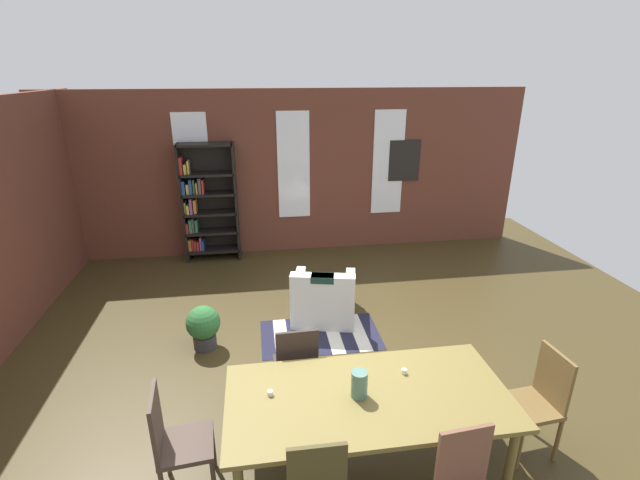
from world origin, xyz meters
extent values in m
plane|color=#3E3319|center=(0.00, 0.00, 0.00)|extent=(9.78, 9.78, 0.00)
cube|color=brown|center=(0.00, 3.82, 1.40)|extent=(8.17, 0.12, 2.81)
cube|color=white|center=(-1.67, 3.75, 1.54)|extent=(0.55, 0.02, 1.82)
cube|color=white|center=(0.00, 3.75, 1.54)|extent=(0.55, 0.02, 1.82)
cube|color=white|center=(1.67, 3.75, 1.54)|extent=(0.55, 0.02, 1.82)
cube|color=brown|center=(0.11, -1.12, 0.72)|extent=(2.19, 1.05, 0.04)
cylinder|color=brown|center=(1.11, -1.54, 0.35)|extent=(0.07, 0.07, 0.70)
cylinder|color=brown|center=(-0.88, -0.69, 0.35)|extent=(0.07, 0.07, 0.70)
cylinder|color=brown|center=(1.11, -0.69, 0.35)|extent=(0.07, 0.07, 0.70)
cylinder|color=#4C7266|center=(0.04, -1.12, 0.85)|extent=(0.13, 0.13, 0.22)
cylinder|color=silver|center=(-0.64, -1.01, 0.76)|extent=(0.04, 0.04, 0.04)
cylinder|color=silver|center=(0.47, -0.91, 0.76)|extent=(0.04, 0.04, 0.04)
cube|color=brown|center=(1.51, -1.12, 0.45)|extent=(0.43, 0.43, 0.04)
cube|color=brown|center=(1.69, -1.10, 0.70)|extent=(0.06, 0.38, 0.50)
cylinder|color=brown|center=(1.31, -0.96, 0.21)|extent=(0.04, 0.04, 0.43)
cylinder|color=brown|center=(1.34, -1.31, 0.21)|extent=(0.04, 0.04, 0.43)
cylinder|color=brown|center=(1.67, -0.92, 0.21)|extent=(0.04, 0.04, 0.43)
cylinder|color=brown|center=(1.70, -1.28, 0.21)|extent=(0.04, 0.04, 0.43)
cube|color=#453C1D|center=(-0.38, -1.76, 0.70)|extent=(0.38, 0.03, 0.50)
cube|color=#46362D|center=(-1.28, -1.12, 0.45)|extent=(0.44, 0.44, 0.04)
cube|color=#46362D|center=(-1.47, -1.14, 0.70)|extent=(0.07, 0.38, 0.50)
cylinder|color=#46362D|center=(-1.12, -0.92, 0.21)|extent=(0.04, 0.04, 0.43)
cylinder|color=#46362D|center=(-1.48, -0.96, 0.21)|extent=(0.04, 0.04, 0.43)
cube|color=#312522|center=(-0.38, -0.29, 0.45)|extent=(0.41, 0.41, 0.04)
cube|color=#312522|center=(-0.38, -0.48, 0.70)|extent=(0.38, 0.04, 0.50)
cylinder|color=#312522|center=(-0.21, -0.11, 0.21)|extent=(0.04, 0.04, 0.43)
cylinder|color=#312522|center=(-0.57, -0.12, 0.21)|extent=(0.04, 0.04, 0.43)
cylinder|color=#312522|center=(-0.20, -0.47, 0.21)|extent=(0.04, 0.04, 0.43)
cylinder|color=#312522|center=(-0.56, -0.48, 0.21)|extent=(0.04, 0.04, 0.43)
cube|color=brown|center=(0.59, -1.76, 0.70)|extent=(0.38, 0.06, 0.50)
cube|color=black|center=(-1.87, 3.55, 0.99)|extent=(0.04, 0.33, 1.99)
cube|color=black|center=(-1.00, 3.55, 0.99)|extent=(0.04, 0.33, 1.99)
cube|color=black|center=(-1.43, 3.71, 0.99)|extent=(0.91, 0.01, 1.99)
cube|color=black|center=(-1.43, 3.55, 0.17)|extent=(0.87, 0.33, 0.04)
cube|color=orange|center=(-1.82, 3.55, 0.28)|extent=(0.04, 0.18, 0.19)
cube|color=#B22D28|center=(-1.78, 3.55, 0.29)|extent=(0.03, 0.17, 0.20)
cube|color=#B22D28|center=(-1.74, 3.55, 0.27)|extent=(0.04, 0.18, 0.17)
cube|color=#B22D28|center=(-1.69, 3.55, 0.27)|extent=(0.03, 0.23, 0.17)
cube|color=#8C4C8C|center=(-1.64, 3.55, 0.30)|extent=(0.03, 0.20, 0.22)
cube|color=#284C8C|center=(-1.61, 3.55, 0.27)|extent=(0.03, 0.22, 0.17)
cube|color=black|center=(-1.43, 3.55, 0.50)|extent=(0.87, 0.33, 0.04)
cube|color=#B22D28|center=(-1.83, 3.55, 0.60)|extent=(0.03, 0.28, 0.17)
cube|color=#33724C|center=(-1.78, 3.55, 0.63)|extent=(0.05, 0.25, 0.23)
cube|color=#4C4C51|center=(-1.74, 3.55, 0.64)|extent=(0.03, 0.21, 0.24)
cube|color=#33724C|center=(-1.69, 3.55, 0.62)|extent=(0.04, 0.19, 0.21)
cube|color=black|center=(-1.43, 3.55, 0.83)|extent=(0.87, 0.33, 0.04)
cube|color=gold|center=(-1.83, 3.55, 0.94)|extent=(0.03, 0.19, 0.18)
cube|color=gold|center=(-1.79, 3.55, 0.93)|extent=(0.04, 0.28, 0.15)
cube|color=#8C4C8C|center=(-1.73, 3.55, 0.98)|extent=(0.04, 0.28, 0.26)
cube|color=orange|center=(-1.68, 3.55, 0.96)|extent=(0.04, 0.21, 0.23)
cube|color=black|center=(-1.43, 3.55, 1.16)|extent=(0.87, 0.33, 0.04)
cube|color=#284C8C|center=(-1.82, 3.55, 1.29)|extent=(0.05, 0.26, 0.22)
cube|color=gold|center=(-1.76, 3.55, 1.26)|extent=(0.04, 0.20, 0.16)
cube|color=#284C8C|center=(-1.71, 3.55, 1.30)|extent=(0.04, 0.22, 0.24)
cube|color=#33724C|center=(-1.66, 3.55, 1.30)|extent=(0.03, 0.18, 0.24)
cube|color=orange|center=(-1.62, 3.55, 1.27)|extent=(0.03, 0.23, 0.18)
cube|color=#4C4C51|center=(-1.57, 3.55, 1.31)|extent=(0.04, 0.25, 0.26)
cube|color=#B22D28|center=(-1.52, 3.55, 1.30)|extent=(0.03, 0.27, 0.23)
cube|color=black|center=(-1.43, 3.55, 1.49)|extent=(0.87, 0.33, 0.04)
cube|color=#B22D28|center=(-1.83, 3.55, 1.65)|extent=(0.04, 0.27, 0.28)
cube|color=gold|center=(-1.77, 3.55, 1.59)|extent=(0.04, 0.22, 0.15)
cube|color=gold|center=(-1.72, 3.55, 1.62)|extent=(0.03, 0.19, 0.21)
cube|color=black|center=(-1.43, 3.55, 1.97)|extent=(0.87, 0.33, 0.04)
cube|color=silver|center=(0.15, 1.34, 0.20)|extent=(0.96, 0.96, 0.40)
cube|color=silver|center=(0.08, 1.03, 0.57)|extent=(0.82, 0.33, 0.35)
cube|color=silver|center=(0.49, 1.26, 0.48)|extent=(0.28, 0.73, 0.15)
cube|color=silver|center=(-0.18, 1.41, 0.48)|extent=(0.28, 0.73, 0.15)
cube|color=#19382D|center=(0.08, 1.03, 0.71)|extent=(0.31, 0.23, 0.08)
cylinder|color=#333338|center=(-1.35, 0.83, 0.09)|extent=(0.27, 0.27, 0.18)
sphere|color=#2D6B33|center=(-1.35, 0.83, 0.33)|extent=(0.40, 0.40, 0.40)
cube|color=#1E1E33|center=(-0.62, 0.88, 0.00)|extent=(0.16, 0.86, 0.01)
cube|color=silver|center=(-0.45, 0.88, 0.00)|extent=(0.16, 0.86, 0.01)
cube|color=#1E1E33|center=(-0.29, 0.88, 0.00)|extent=(0.16, 0.86, 0.01)
cube|color=silver|center=(-0.13, 0.88, 0.00)|extent=(0.16, 0.86, 0.01)
cube|color=#1E1E33|center=(0.03, 0.88, 0.00)|extent=(0.16, 0.86, 0.01)
cube|color=silver|center=(0.20, 0.88, 0.00)|extent=(0.16, 0.86, 0.01)
cube|color=#1E1E33|center=(0.36, 0.88, 0.00)|extent=(0.16, 0.86, 0.01)
cube|color=silver|center=(0.52, 0.88, 0.00)|extent=(0.16, 0.86, 0.01)
cube|color=#1E1E33|center=(0.68, 0.88, 0.00)|extent=(0.16, 0.86, 0.01)
cube|color=black|center=(1.97, 3.75, 1.58)|extent=(0.56, 0.03, 0.72)
camera|label=1|loc=(-0.67, -3.81, 3.09)|focal=25.01mm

